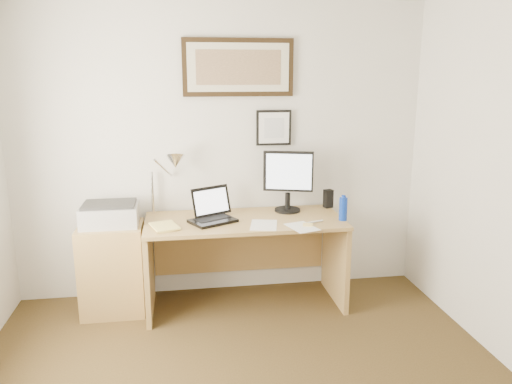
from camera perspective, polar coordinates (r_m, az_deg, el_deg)
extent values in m
cube|color=silver|center=(4.29, -3.99, 4.62)|extent=(3.50, 0.02, 2.50)
cube|color=olive|center=(4.23, -16.04, -8.45)|extent=(0.50, 0.40, 0.73)
cylinder|color=#0D30A9|center=(4.06, 9.93, -1.93)|extent=(0.07, 0.07, 0.19)
cylinder|color=#0D30A9|center=(4.04, 9.99, -0.51)|extent=(0.03, 0.03, 0.02)
cube|color=black|center=(4.43, 8.25, -0.75)|extent=(0.09, 0.08, 0.16)
cube|color=white|center=(3.90, 0.89, -3.79)|extent=(0.26, 0.32, 0.00)
cube|color=white|center=(3.86, 5.27, -4.01)|extent=(0.25, 0.31, 0.00)
cube|color=#FFDF78|center=(3.91, 5.94, -3.74)|extent=(0.09, 0.09, 0.01)
cylinder|color=white|center=(3.99, 6.80, -3.39)|extent=(0.14, 0.06, 0.02)
imported|color=#EED970|center=(3.87, -11.71, -4.08)|extent=(0.25, 0.30, 0.02)
cube|color=olive|center=(4.06, -1.31, -3.33)|extent=(1.60, 0.70, 0.03)
cube|color=olive|center=(4.16, -12.11, -8.69)|extent=(0.04, 0.65, 0.72)
cube|color=olive|center=(4.35, 9.06, -7.57)|extent=(0.04, 0.65, 0.72)
cube|color=olive|center=(4.46, -1.85, -5.62)|extent=(1.50, 0.03, 0.55)
cube|color=black|center=(3.98, -4.96, -3.30)|extent=(0.41, 0.37, 0.02)
cube|color=black|center=(4.01, -5.00, -2.98)|extent=(0.31, 0.25, 0.00)
cube|color=black|center=(4.08, -5.13, -1.03)|extent=(0.33, 0.22, 0.23)
cube|color=white|center=(4.07, -5.12, -1.07)|extent=(0.29, 0.19, 0.18)
cylinder|color=black|center=(4.29, 3.61, -2.06)|extent=(0.22, 0.22, 0.02)
cylinder|color=black|center=(4.27, 3.63, -1.03)|extent=(0.04, 0.04, 0.14)
cube|color=black|center=(4.20, 3.71, 2.37)|extent=(0.41, 0.15, 0.34)
cube|color=silver|center=(4.19, 3.77, 2.32)|extent=(0.37, 0.11, 0.30)
cube|color=#A5A5A7|center=(4.12, -16.35, -2.54)|extent=(0.44, 0.34, 0.16)
cube|color=#2D2D2D|center=(4.10, -16.43, -1.33)|extent=(0.40, 0.30, 0.02)
cylinder|color=silver|center=(4.26, -11.75, -0.08)|extent=(0.02, 0.02, 0.36)
cylinder|color=silver|center=(4.15, -10.56, 2.73)|extent=(0.15, 0.23, 0.19)
cone|color=silver|center=(4.08, -9.21, 3.46)|extent=(0.16, 0.18, 0.15)
cube|color=black|center=(4.23, -2.03, 14.04)|extent=(0.92, 0.03, 0.47)
cube|color=beige|center=(4.21, -2.00, 14.04)|extent=(0.84, 0.01, 0.39)
cube|color=#7B6047|center=(4.20, -1.99, 14.05)|extent=(0.70, 0.00, 0.28)
cube|color=black|center=(4.30, 2.03, 7.35)|extent=(0.30, 0.02, 0.30)
cube|color=white|center=(4.28, 2.07, 7.33)|extent=(0.26, 0.00, 0.26)
cube|color=#B8BDC3|center=(4.28, 2.08, 7.33)|extent=(0.17, 0.00, 0.17)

